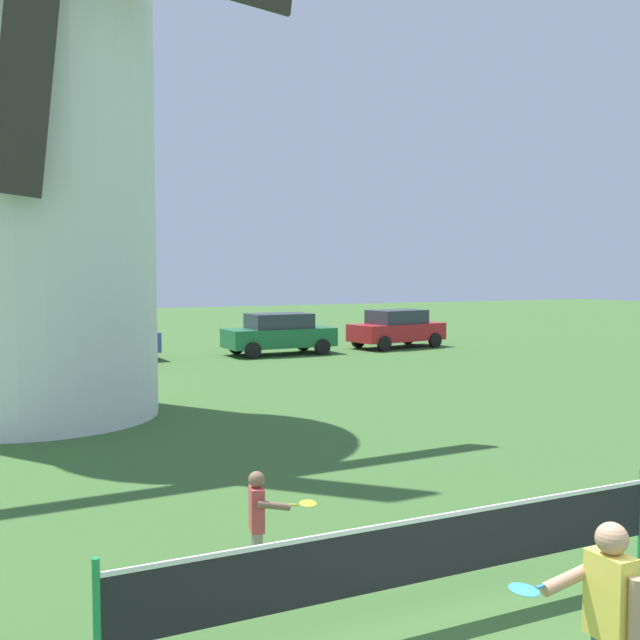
# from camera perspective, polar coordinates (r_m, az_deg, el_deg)

# --- Properties ---
(windmill) EXTENTS (9.69, 6.02, 14.15)m
(windmill) POSITION_cam_1_polar(r_m,az_deg,el_deg) (17.76, -21.20, 14.93)
(windmill) COLOR white
(windmill) RESTS_ON ground_plane
(tennis_net) EXTENTS (5.64, 0.06, 1.10)m
(tennis_net) POSITION_cam_1_polar(r_m,az_deg,el_deg) (7.09, 7.45, -16.91)
(tennis_net) COLOR #238E4C
(tennis_net) RESTS_ON ground_plane
(player_near) EXTENTS (0.80, 0.56, 1.48)m
(player_near) POSITION_cam_1_polar(r_m,az_deg,el_deg) (5.87, 20.86, -20.09)
(player_near) COLOR slate
(player_near) RESTS_ON ground_plane
(player_far) EXTENTS (0.67, 0.59, 1.13)m
(player_far) POSITION_cam_1_polar(r_m,az_deg,el_deg) (8.05, -4.59, -14.67)
(player_far) COLOR #9E937F
(player_far) RESTS_ON ground_plane
(parked_car_blue) EXTENTS (3.90, 2.04, 1.56)m
(parked_car_blue) POSITION_cam_1_polar(r_m,az_deg,el_deg) (27.36, -16.23, -1.37)
(parked_car_blue) COLOR #334C99
(parked_car_blue) RESTS_ON ground_plane
(parked_car_green) EXTENTS (4.15, 1.91, 1.56)m
(parked_car_green) POSITION_cam_1_polar(r_m,az_deg,el_deg) (28.63, -3.10, -1.00)
(parked_car_green) COLOR #1E6638
(parked_car_green) RESTS_ON ground_plane
(parked_car_red) EXTENTS (4.18, 2.34, 1.56)m
(parked_car_red) POSITION_cam_1_polar(r_m,az_deg,el_deg) (31.30, 5.81, -0.61)
(parked_car_red) COLOR red
(parked_car_red) RESTS_ON ground_plane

